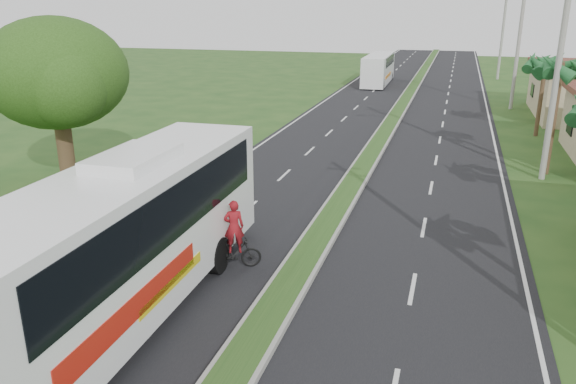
# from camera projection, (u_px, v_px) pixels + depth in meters

# --- Properties ---
(ground) EXTENTS (180.00, 180.00, 0.00)m
(ground) POSITION_uv_depth(u_px,v_px,m) (239.00, 369.00, 12.84)
(ground) COLOR #22471A
(ground) RESTS_ON ground
(road_asphalt) EXTENTS (14.00, 160.00, 0.02)m
(road_asphalt) POSITION_uv_depth(u_px,v_px,m) (371.00, 156.00, 31.01)
(road_asphalt) COLOR black
(road_asphalt) RESTS_ON ground
(median_strip) EXTENTS (1.20, 160.00, 0.18)m
(median_strip) POSITION_uv_depth(u_px,v_px,m) (371.00, 154.00, 30.99)
(median_strip) COLOR gray
(median_strip) RESTS_ON ground
(lane_edge_left) EXTENTS (0.12, 160.00, 0.01)m
(lane_edge_left) POSITION_uv_depth(u_px,v_px,m) (257.00, 147.00, 32.84)
(lane_edge_left) COLOR silver
(lane_edge_left) RESTS_ON ground
(lane_edge_right) EXTENTS (0.12, 160.00, 0.01)m
(lane_edge_right) POSITION_uv_depth(u_px,v_px,m) (499.00, 165.00, 29.20)
(lane_edge_right) COLOR silver
(lane_edge_right) RESTS_ON ground
(palm_verge_c) EXTENTS (2.40, 2.40, 5.85)m
(palm_verge_c) POSITION_uv_depth(u_px,v_px,m) (561.00, 68.00, 26.10)
(palm_verge_c) COLOR #473321
(palm_verge_c) RESTS_ON ground
(palm_verge_d) EXTENTS (2.40, 2.40, 5.25)m
(palm_verge_d) POSITION_uv_depth(u_px,v_px,m) (546.00, 63.00, 34.33)
(palm_verge_d) COLOR #473321
(palm_verge_d) RESTS_ON ground
(shade_tree) EXTENTS (6.30, 6.00, 7.54)m
(shade_tree) POSITION_uv_depth(u_px,v_px,m) (54.00, 77.00, 23.65)
(shade_tree) COLOR #473321
(shade_tree) RESTS_ON ground
(utility_pole_b) EXTENTS (3.20, 0.28, 12.00)m
(utility_pole_b) POSITION_uv_depth(u_px,v_px,m) (561.00, 44.00, 24.92)
(utility_pole_b) COLOR gray
(utility_pole_b) RESTS_ON ground
(utility_pole_c) EXTENTS (1.60, 0.28, 11.00)m
(utility_pole_c) POSITION_uv_depth(u_px,v_px,m) (520.00, 36.00, 43.28)
(utility_pole_c) COLOR gray
(utility_pole_c) RESTS_ON ground
(utility_pole_d) EXTENTS (1.60, 0.28, 10.50)m
(utility_pole_d) POSITION_uv_depth(u_px,v_px,m) (503.00, 29.00, 61.54)
(utility_pole_d) COLOR gray
(utility_pole_d) RESTS_ON ground
(coach_bus_main) EXTENTS (3.05, 13.40, 4.31)m
(coach_bus_main) POSITION_uv_depth(u_px,v_px,m) (113.00, 241.00, 13.85)
(coach_bus_main) COLOR white
(coach_bus_main) RESTS_ON ground
(coach_bus_far) EXTENTS (2.44, 10.42, 3.03)m
(coach_bus_far) POSITION_uv_depth(u_px,v_px,m) (379.00, 67.00, 58.91)
(coach_bus_far) COLOR white
(coach_bus_far) RESTS_ON ground
(motorcyclist) EXTENTS (1.71, 1.12, 2.27)m
(motorcyclist) POSITION_uv_depth(u_px,v_px,m) (234.00, 244.00, 17.49)
(motorcyclist) COLOR black
(motorcyclist) RESTS_ON ground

